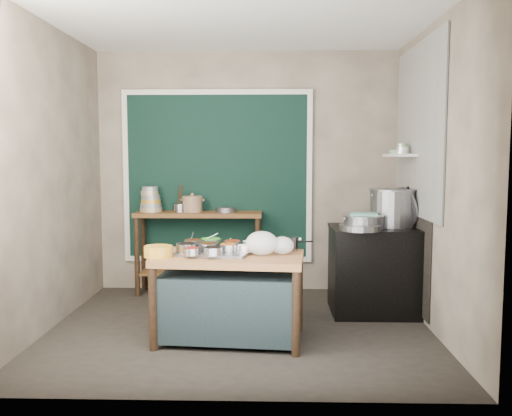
{
  "coord_description": "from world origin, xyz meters",
  "views": [
    {
      "loc": [
        0.28,
        -4.89,
        1.6
      ],
      "look_at": [
        0.14,
        0.25,
        1.1
      ],
      "focal_mm": 38.0,
      "sensor_mm": 36.0,
      "label": 1
    }
  ],
  "objects_px": {
    "utensil_cup": "(180,208)",
    "yellow_basin": "(158,251)",
    "prep_table": "(230,298)",
    "ceramic_crock": "(192,205)",
    "back_counter": "(199,253)",
    "saucepan": "(287,243)",
    "stove_block": "(376,271)",
    "stock_pot": "(392,208)",
    "steamer": "(363,222)",
    "condiment_tray": "(215,252)"
  },
  "relations": [
    {
      "from": "stove_block",
      "to": "utensil_cup",
      "type": "height_order",
      "value": "utensil_cup"
    },
    {
      "from": "prep_table",
      "to": "saucepan",
      "type": "relative_size",
      "value": 5.67
    },
    {
      "from": "prep_table",
      "to": "back_counter",
      "type": "distance_m",
      "value": 1.67
    },
    {
      "from": "back_counter",
      "to": "condiment_tray",
      "type": "xyz_separation_m",
      "value": [
        0.35,
        -1.56,
        0.29
      ]
    },
    {
      "from": "prep_table",
      "to": "yellow_basin",
      "type": "relative_size",
      "value": 5.24
    },
    {
      "from": "utensil_cup",
      "to": "saucepan",
      "type": "bearing_deg",
      "value": -48.68
    },
    {
      "from": "stove_block",
      "to": "saucepan",
      "type": "bearing_deg",
      "value": -146.2
    },
    {
      "from": "stove_block",
      "to": "stock_pot",
      "type": "height_order",
      "value": "stock_pot"
    },
    {
      "from": "yellow_basin",
      "to": "steamer",
      "type": "bearing_deg",
      "value": 24.56
    },
    {
      "from": "prep_table",
      "to": "ceramic_crock",
      "type": "height_order",
      "value": "ceramic_crock"
    },
    {
      "from": "prep_table",
      "to": "back_counter",
      "type": "bearing_deg",
      "value": 111.55
    },
    {
      "from": "stove_block",
      "to": "ceramic_crock",
      "type": "relative_size",
      "value": 3.71
    },
    {
      "from": "stove_block",
      "to": "yellow_basin",
      "type": "bearing_deg",
      "value": -154.07
    },
    {
      "from": "saucepan",
      "to": "ceramic_crock",
      "type": "xyz_separation_m",
      "value": [
        -1.05,
        1.36,
        0.22
      ]
    },
    {
      "from": "utensil_cup",
      "to": "prep_table",
      "type": "bearing_deg",
      "value": -66.65
    },
    {
      "from": "saucepan",
      "to": "stove_block",
      "type": "bearing_deg",
      "value": 24.38
    },
    {
      "from": "condiment_tray",
      "to": "utensil_cup",
      "type": "bearing_deg",
      "value": 109.82
    },
    {
      "from": "utensil_cup",
      "to": "ceramic_crock",
      "type": "xyz_separation_m",
      "value": [
        0.14,
        0.01,
        0.03
      ]
    },
    {
      "from": "ceramic_crock",
      "to": "condiment_tray",
      "type": "bearing_deg",
      "value": -74.99
    },
    {
      "from": "condiment_tray",
      "to": "ceramic_crock",
      "type": "height_order",
      "value": "ceramic_crock"
    },
    {
      "from": "stove_block",
      "to": "stock_pot",
      "type": "xyz_separation_m",
      "value": [
        0.16,
        0.07,
        0.65
      ]
    },
    {
      "from": "condiment_tray",
      "to": "steamer",
      "type": "xyz_separation_m",
      "value": [
        1.39,
        0.69,
        0.18
      ]
    },
    {
      "from": "back_counter",
      "to": "stove_block",
      "type": "height_order",
      "value": "back_counter"
    },
    {
      "from": "ceramic_crock",
      "to": "yellow_basin",
      "type": "bearing_deg",
      "value": -91.36
    },
    {
      "from": "utensil_cup",
      "to": "stock_pot",
      "type": "distance_m",
      "value": 2.37
    },
    {
      "from": "ceramic_crock",
      "to": "steamer",
      "type": "height_order",
      "value": "ceramic_crock"
    },
    {
      "from": "yellow_basin",
      "to": "prep_table",
      "type": "bearing_deg",
      "value": 10.24
    },
    {
      "from": "saucepan",
      "to": "utensil_cup",
      "type": "relative_size",
      "value": 1.37
    },
    {
      "from": "steamer",
      "to": "utensil_cup",
      "type": "bearing_deg",
      "value": 156.27
    },
    {
      "from": "yellow_basin",
      "to": "ceramic_crock",
      "type": "bearing_deg",
      "value": 88.64
    },
    {
      "from": "stock_pot",
      "to": "steamer",
      "type": "xyz_separation_m",
      "value": [
        -0.32,
        -0.2,
        -0.12
      ]
    },
    {
      "from": "ceramic_crock",
      "to": "steamer",
      "type": "distance_m",
      "value": 2.01
    },
    {
      "from": "yellow_basin",
      "to": "saucepan",
      "type": "relative_size",
      "value": 1.08
    },
    {
      "from": "stock_pot",
      "to": "stove_block",
      "type": "bearing_deg",
      "value": -157.5
    },
    {
      "from": "yellow_basin",
      "to": "saucepan",
      "type": "xyz_separation_m",
      "value": [
        1.09,
        0.36,
        0.01
      ]
    },
    {
      "from": "back_counter",
      "to": "stove_block",
      "type": "relative_size",
      "value": 1.61
    },
    {
      "from": "back_counter",
      "to": "saucepan",
      "type": "relative_size",
      "value": 6.58
    },
    {
      "from": "yellow_basin",
      "to": "steamer",
      "type": "xyz_separation_m",
      "value": [
        1.86,
        0.85,
        0.15
      ]
    },
    {
      "from": "back_counter",
      "to": "stove_block",
      "type": "distance_m",
      "value": 2.04
    },
    {
      "from": "prep_table",
      "to": "stove_block",
      "type": "xyz_separation_m",
      "value": [
        1.42,
        0.87,
        0.05
      ]
    },
    {
      "from": "yellow_basin",
      "to": "stock_pot",
      "type": "height_order",
      "value": "stock_pot"
    },
    {
      "from": "back_counter",
      "to": "utensil_cup",
      "type": "height_order",
      "value": "utensil_cup"
    },
    {
      "from": "prep_table",
      "to": "stove_block",
      "type": "distance_m",
      "value": 1.67
    },
    {
      "from": "condiment_tray",
      "to": "utensil_cup",
      "type": "distance_m",
      "value": 1.67
    },
    {
      "from": "ceramic_crock",
      "to": "steamer",
      "type": "relative_size",
      "value": 0.59
    },
    {
      "from": "saucepan",
      "to": "steamer",
      "type": "distance_m",
      "value": 0.92
    },
    {
      "from": "yellow_basin",
      "to": "ceramic_crock",
      "type": "xyz_separation_m",
      "value": [
        0.04,
        1.72,
        0.24
      ]
    },
    {
      "from": "utensil_cup",
      "to": "yellow_basin",
      "type": "bearing_deg",
      "value": -86.68
    },
    {
      "from": "condiment_tray",
      "to": "yellow_basin",
      "type": "height_order",
      "value": "yellow_basin"
    },
    {
      "from": "condiment_tray",
      "to": "utensil_cup",
      "type": "relative_size",
      "value": 3.76
    }
  ]
}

